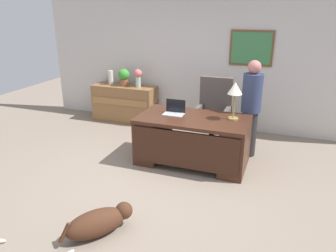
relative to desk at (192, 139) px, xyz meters
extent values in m
plane|color=gray|center=(-0.35, -0.73, -0.41)|extent=(12.00, 12.00, 0.00)
cube|color=silver|center=(-0.35, 1.87, 0.94)|extent=(7.00, 0.12, 2.70)
cube|color=brown|center=(0.60, 1.79, 1.24)|extent=(0.81, 0.03, 0.66)
cube|color=#3D7F4A|center=(0.60, 1.77, 1.24)|extent=(0.73, 0.01, 0.58)
cube|color=#422316|center=(0.00, 0.03, 0.33)|extent=(1.72, 0.94, 0.05)
cube|color=#422316|center=(-0.68, 0.03, -0.06)|extent=(0.36, 0.88, 0.72)
cube|color=#422316|center=(0.68, 0.03, -0.06)|extent=(0.36, 0.88, 0.72)
cube|color=#381E13|center=(0.00, -0.41, -0.02)|extent=(1.62, 0.04, 0.57)
cube|color=olive|center=(-1.98, 1.52, -0.02)|extent=(1.38, 0.48, 0.79)
cube|color=#A16F40|center=(-1.98, 1.27, 0.07)|extent=(1.28, 0.02, 0.14)
cube|color=#564C47|center=(0.10, 0.94, -0.04)|extent=(0.60, 0.58, 0.18)
cylinder|color=black|center=(0.10, 0.94, -0.27)|extent=(0.10, 0.10, 0.28)
cylinder|color=black|center=(0.10, 0.94, -0.39)|extent=(0.52, 0.52, 0.05)
cube|color=#564C47|center=(0.10, 1.18, 0.41)|extent=(0.60, 0.12, 0.73)
cube|color=#564C47|center=(-0.16, 0.94, 0.16)|extent=(0.08, 0.50, 0.22)
cube|color=#564C47|center=(0.36, 0.94, 0.16)|extent=(0.08, 0.50, 0.22)
cylinder|color=#262323|center=(0.80, 0.64, -0.03)|extent=(0.26, 0.26, 0.77)
cylinder|color=navy|center=(0.80, 0.64, 0.67)|extent=(0.32, 0.32, 0.62)
sphere|color=#BA6D67|center=(0.80, 0.64, 1.08)|extent=(0.21, 0.21, 0.21)
ellipsoid|color=#472819|center=(-0.48, -2.09, -0.26)|extent=(0.65, 0.73, 0.30)
sphere|color=#472819|center=(-0.28, -1.82, -0.22)|extent=(0.20, 0.20, 0.20)
cylinder|color=#472819|center=(-0.69, -2.36, -0.24)|extent=(0.12, 0.14, 0.21)
cube|color=#B2B5BA|center=(-0.33, 0.05, 0.36)|extent=(0.32, 0.22, 0.01)
cube|color=black|center=(-0.33, 0.15, 0.47)|extent=(0.32, 0.01, 0.21)
cylinder|color=#9E8447|center=(0.59, 0.15, 0.36)|extent=(0.16, 0.16, 0.02)
cylinder|color=#9E8447|center=(0.59, 0.15, 0.56)|extent=(0.02, 0.02, 0.37)
cone|color=silver|center=(0.59, 0.15, 0.84)|extent=(0.22, 0.22, 0.18)
cylinder|color=#A2C1B5|center=(-1.64, 1.52, 0.48)|extent=(0.11, 0.11, 0.22)
sphere|color=#DF696E|center=(-1.64, 1.52, 0.66)|extent=(0.17, 0.17, 0.17)
cylinder|color=silver|center=(-2.29, 1.52, 0.52)|extent=(0.10, 0.10, 0.30)
cylinder|color=brown|center=(-1.97, 1.52, 0.44)|extent=(0.18, 0.18, 0.14)
sphere|color=green|center=(-1.97, 1.52, 0.61)|extent=(0.24, 0.24, 0.24)
camera|label=1|loc=(1.31, -4.64, 1.97)|focal=35.09mm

